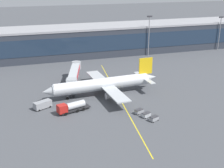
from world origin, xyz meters
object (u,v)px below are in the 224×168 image
Objects in this scene: main_airliner at (103,84)px; baggage_cart_0 at (154,118)px; baggage_cart_1 at (146,115)px; baggage_cart_2 at (139,111)px; lavatory_truck at (42,105)px; fuel_tanker at (72,107)px.

main_airliner reaches higher than baggage_cart_0.
baggage_cart_0 is 3.20m from baggage_cart_1.
main_airliner is 14.25× the size of baggage_cart_2.
main_airliner is at bearing 109.04° from baggage_cart_1.
baggage_cart_2 is (6.30, -18.65, -3.30)m from main_airliner.
baggage_cart_1 is (29.41, -16.07, -0.64)m from lavatory_truck.
baggage_cart_0 and baggage_cart_2 have the same top height.
main_airliner is 17.59m from fuel_tanker.
baggage_cart_2 is at bearing 111.34° from baggage_cart_1.
main_airliner is 23.12m from baggage_cart_1.
fuel_tanker is 3.66× the size of baggage_cart_1.
baggage_cart_1 is (7.46, -21.63, -3.30)m from main_airliner.
baggage_cart_2 is at bearing 111.34° from baggage_cart_0.
main_airliner is 19.96m from baggage_cart_2.
baggage_cart_0 is (22.06, -13.50, -0.96)m from fuel_tanker.
fuel_tanker is at bearing -33.08° from lavatory_truck.
baggage_cart_2 is at bearing -20.92° from fuel_tanker.
fuel_tanker is 1.78× the size of lavatory_truck.
fuel_tanker is 10.16m from lavatory_truck.
main_airliner is 3.90× the size of fuel_tanker.
lavatory_truck is 2.06× the size of baggage_cart_1.
main_airliner reaches higher than baggage_cart_2.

